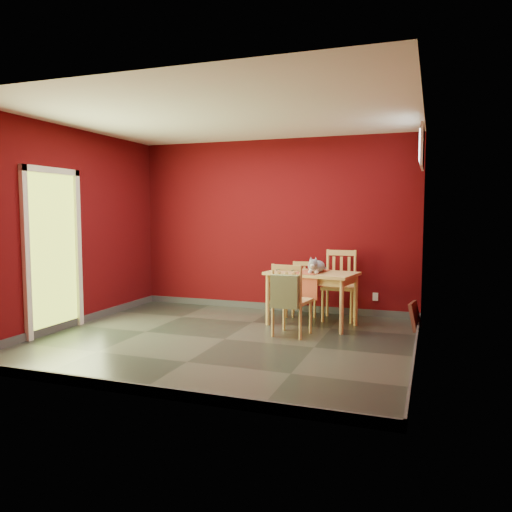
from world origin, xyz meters
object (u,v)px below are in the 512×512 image
(chair_far_right, at_px, (340,284))
(chair_near, at_px, (291,299))
(chair_far_left, at_px, (304,288))
(tote_bag, at_px, (285,291))
(picture_frame, at_px, (415,316))
(cat, at_px, (316,264))
(dining_table, at_px, (312,279))

(chair_far_right, relative_size, chair_near, 1.09)
(chair_far_left, bearing_deg, chair_near, -83.23)
(chair_far_right, distance_m, tote_bag, 1.48)
(picture_frame, bearing_deg, tote_bag, -143.79)
(chair_near, distance_m, picture_frame, 1.73)
(chair_near, xyz_separation_m, picture_frame, (1.47, 0.87, -0.28))
(chair_far_left, relative_size, tote_bag, 1.71)
(cat, bearing_deg, chair_far_left, 106.95)
(chair_far_right, relative_size, tote_bag, 2.13)
(chair_far_right, distance_m, cat, 0.69)
(picture_frame, bearing_deg, cat, -170.13)
(cat, distance_m, picture_frame, 1.47)
(chair_far_right, height_order, cat, chair_far_right)
(picture_frame, bearing_deg, dining_table, -171.71)
(dining_table, relative_size, cat, 2.77)
(tote_bag, height_order, picture_frame, tote_bag)
(chair_near, relative_size, tote_bag, 1.94)
(dining_table, distance_m, chair_near, 0.70)
(chair_far_right, bearing_deg, cat, -112.08)
(dining_table, relative_size, chair_far_right, 1.28)
(chair_far_right, xyz_separation_m, tote_bag, (-0.42, -1.41, 0.09))
(dining_table, xyz_separation_m, cat, (0.07, -0.03, 0.21))
(chair_far_left, relative_size, chair_far_right, 0.80)
(chair_far_left, bearing_deg, tote_bag, -84.75)
(chair_far_left, relative_size, chair_near, 0.88)
(dining_table, xyz_separation_m, chair_far_left, (-0.27, 0.64, -0.24))
(tote_bag, bearing_deg, picture_frame, 36.21)
(chair_far_left, height_order, cat, cat)
(chair_far_left, xyz_separation_m, cat, (0.34, -0.67, 0.45))
(cat, relative_size, picture_frame, 1.20)
(chair_far_left, distance_m, picture_frame, 1.70)
(dining_table, relative_size, tote_bag, 2.72)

